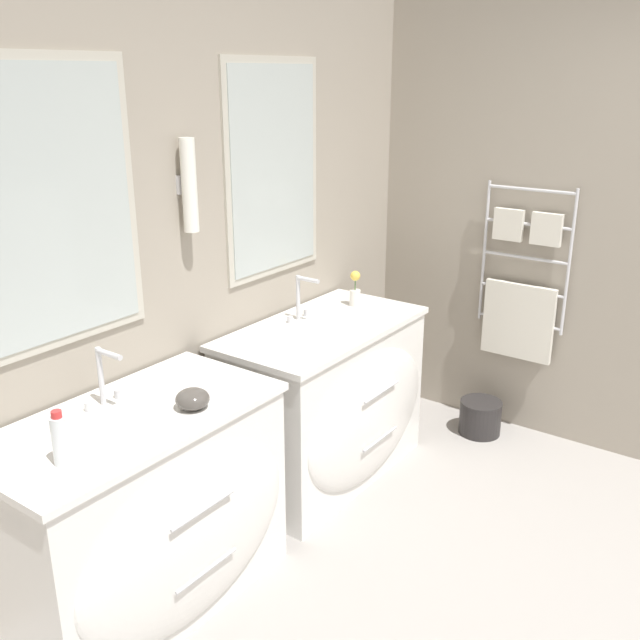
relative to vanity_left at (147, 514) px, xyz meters
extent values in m
cube|color=#9E9384|center=(0.69, 0.38, 0.87)|extent=(4.99, 0.06, 2.60)
cube|color=#BCB7A8|center=(0.00, 0.35, 1.18)|extent=(0.71, 0.01, 1.07)
cube|color=#B2BCBA|center=(0.00, 0.34, 1.18)|extent=(0.64, 0.01, 1.00)
cube|color=#BCB7A8|center=(1.24, 0.35, 1.18)|extent=(0.71, 0.01, 1.07)
cube|color=#B2BCBA|center=(1.24, 0.34, 1.18)|extent=(0.64, 0.01, 1.00)
cylinder|color=white|center=(0.62, 0.30, 1.18)|extent=(0.07, 0.07, 0.40)
cube|color=silver|center=(0.62, 0.34, 1.18)|extent=(0.05, 0.02, 0.08)
cube|color=#9E9384|center=(2.42, -0.88, 0.87)|extent=(0.06, 4.38, 2.60)
cylinder|color=silver|center=(2.36, -0.84, 0.64)|extent=(0.02, 0.02, 0.83)
cylinder|color=silver|center=(2.36, -0.34, 0.64)|extent=(0.02, 0.02, 0.83)
cylinder|color=silver|center=(2.36, -0.59, 1.03)|extent=(0.02, 0.50, 0.02)
cylinder|color=silver|center=(2.36, -0.59, 0.83)|extent=(0.02, 0.50, 0.02)
cylinder|color=silver|center=(2.36, -0.59, 0.64)|extent=(0.02, 0.50, 0.02)
cylinder|color=silver|center=(2.36, -0.59, 0.45)|extent=(0.02, 0.50, 0.02)
cylinder|color=silver|center=(2.36, -0.59, 0.25)|extent=(0.02, 0.50, 0.02)
cube|color=silver|center=(2.34, -0.59, 0.26)|extent=(0.04, 0.42, 0.45)
cube|color=silver|center=(2.34, -0.70, 0.82)|extent=(0.04, 0.17, 0.18)
cube|color=silver|center=(2.34, -0.48, 0.82)|extent=(0.04, 0.17, 0.18)
cube|color=white|center=(0.00, 0.04, -0.02)|extent=(1.13, 0.57, 0.82)
ellipsoid|color=white|center=(0.00, -0.25, -0.02)|extent=(1.04, 0.13, 0.69)
cube|color=white|center=(0.00, 0.04, 0.41)|extent=(1.16, 0.60, 0.03)
ellipsoid|color=white|center=(0.00, 0.01, 0.37)|extent=(0.37, 0.32, 0.09)
cylinder|color=silver|center=(0.00, -0.32, 0.14)|extent=(0.31, 0.01, 0.01)
cylinder|color=silver|center=(0.00, -0.32, -0.12)|extent=(0.31, 0.01, 0.01)
cube|color=white|center=(1.24, 0.04, -0.02)|extent=(1.13, 0.57, 0.82)
ellipsoid|color=white|center=(1.24, -0.25, -0.02)|extent=(1.04, 0.13, 0.69)
cube|color=white|center=(1.24, 0.04, 0.41)|extent=(1.16, 0.60, 0.03)
ellipsoid|color=white|center=(1.24, 0.01, 0.37)|extent=(0.37, 0.32, 0.09)
cylinder|color=silver|center=(1.24, -0.32, 0.14)|extent=(0.31, 0.01, 0.01)
cylinder|color=silver|center=(1.24, -0.32, -0.12)|extent=(0.31, 0.01, 0.01)
cylinder|color=silver|center=(0.00, 0.20, 0.54)|extent=(0.02, 0.02, 0.24)
cylinder|color=silver|center=(0.00, 0.13, 0.65)|extent=(0.02, 0.13, 0.02)
cylinder|color=silver|center=(-0.07, 0.20, 0.44)|extent=(0.03, 0.03, 0.04)
cylinder|color=silver|center=(0.07, 0.20, 0.44)|extent=(0.03, 0.03, 0.04)
cylinder|color=silver|center=(1.24, 0.20, 0.54)|extent=(0.02, 0.02, 0.24)
cylinder|color=silver|center=(1.24, 0.13, 0.65)|extent=(0.02, 0.13, 0.02)
cylinder|color=silver|center=(1.17, 0.20, 0.44)|extent=(0.03, 0.03, 0.04)
cylinder|color=silver|center=(1.31, 0.20, 0.44)|extent=(0.03, 0.03, 0.04)
cylinder|color=silver|center=(-0.37, -0.06, 0.51)|extent=(0.05, 0.05, 0.17)
cylinder|color=red|center=(-0.37, -0.06, 0.60)|extent=(0.03, 0.03, 0.02)
ellipsoid|color=#4C4742|center=(0.18, -0.11, 0.46)|extent=(0.13, 0.13, 0.08)
cylinder|color=silver|center=(1.61, 0.08, 0.47)|extent=(0.06, 0.06, 0.09)
cylinder|color=#477238|center=(1.61, 0.08, 0.55)|extent=(0.01, 0.01, 0.08)
sphere|color=#E5BF47|center=(1.61, 0.08, 0.59)|extent=(0.05, 0.05, 0.05)
cylinder|color=#282626|center=(2.16, -0.47, -0.33)|extent=(0.25, 0.25, 0.21)
torus|color=#282626|center=(2.16, -0.47, -0.23)|extent=(0.25, 0.25, 0.01)
camera|label=1|loc=(-1.54, -1.96, 1.65)|focal=40.00mm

